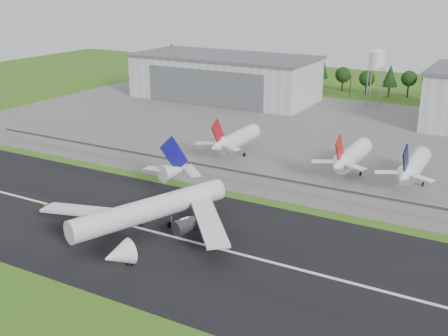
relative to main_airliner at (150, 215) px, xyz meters
The scene contains 14 objects.
ground 17.49m from the main_airliner, 34.82° to the right, with size 600.00×600.00×0.00m, color #3B6117.
runway 14.62m from the main_airliner, ahead, with size 320.00×60.00×0.10m, color black.
runway_centerline 14.60m from the main_airliner, ahead, with size 220.00×1.00×0.02m, color white.
apron 111.37m from the main_airliner, 82.88° to the left, with size 320.00×150.00×0.10m, color slate.
blast_fence 47.54m from the main_airliner, 73.10° to the left, with size 240.00×0.61×3.50m.
hangar_west 168.98m from the main_airliner, 113.09° to the left, with size 97.00×44.00×23.20m.
water_tower 176.73m from the main_airliner, 87.13° to the left, with size 8.40×8.40×29.40m.
utility_poles 190.97m from the main_airliner, 85.86° to the left, with size 230.00×3.00×12.00m, color black, non-canonical shape.
treeline 205.93m from the main_airliner, 86.16° to the left, with size 320.00×16.00×22.00m, color black, non-canonical shape.
main_airliner is the anchor object (origin of this frame).
ground_vehicle 33.89m from the main_airliner, behind, with size 2.13×4.61×1.28m, color #A2CB17.
parked_jet_red_a 68.11m from the main_airliner, 100.44° to the left, with size 7.36×31.29×16.69m.
parked_jet_red_b 73.59m from the main_airliner, 65.59° to the left, with size 7.36×31.29×16.89m.
parked_jet_navy 83.66m from the main_airliner, 53.19° to the left, with size 7.36×31.29×16.70m.
Camera 1 is at (66.28, -94.37, 61.30)m, focal length 45.00 mm.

